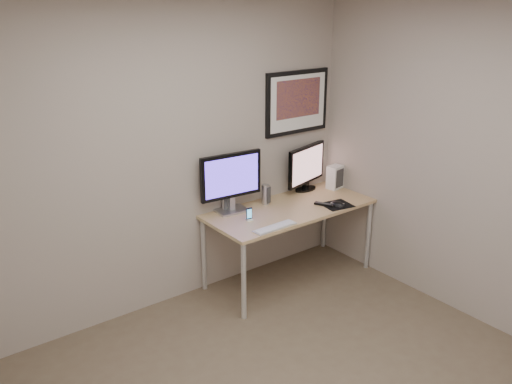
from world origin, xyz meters
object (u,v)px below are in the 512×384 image
monitor_large (231,180)px  fan_unit (335,177)px  speaker_left (226,201)px  keyboard (275,227)px  phone_dock (249,214)px  monitor_tv (306,167)px  speaker_right (265,194)px  framed_art (297,102)px  desk (290,214)px

monitor_large → fan_unit: size_ratio=2.53×
speaker_left → keyboard: 0.60m
phone_dock → monitor_tv: bearing=28.6°
keyboard → fan_unit: (1.12, 0.42, 0.11)m
speaker_left → monitor_tv: bearing=13.3°
speaker_right → speaker_left: bearing=150.4°
framed_art → monitor_tv: 0.65m
desk → framed_art: 1.07m
monitor_tv → framed_art: bearing=130.5°
phone_dock → fan_unit: bearing=18.6°
desk → monitor_large: bearing=153.7°
keyboard → phone_dock: bearing=104.4°
fan_unit → phone_dock: bearing=177.4°
keyboard → desk: bearing=32.9°
framed_art → monitor_tv: (0.09, -0.06, -0.65)m
framed_art → speaker_left: framed_art is taller
monitor_tv → keyboard: bearing=-162.0°
desk → fan_unit: fan_unit is taller
keyboard → speaker_left: bearing=98.1°
desk → fan_unit: bearing=10.9°
monitor_large → keyboard: monitor_large is taller
desk → speaker_right: size_ratio=8.53×
desk → monitor_tv: monitor_tv is taller
speaker_right → monitor_large: bearing=158.9°
monitor_tv → keyboard: monitor_tv is taller
monitor_tv → keyboard: (-0.85, -0.56, -0.24)m
speaker_left → fan_unit: (1.23, -0.17, 0.03)m
framed_art → phone_dock: size_ratio=6.40×
monitor_tv → speaker_right: bearing=170.9°
framed_art → phone_dock: framed_art is taller
monitor_large → speaker_left: size_ratio=3.31×
framed_art → monitor_large: framed_art is taller
framed_art → phone_dock: 1.23m
phone_dock → keyboard: size_ratio=0.28×
speaker_left → speaker_right: (0.39, -0.09, 0.00)m
desk → monitor_large: 0.66m
fan_unit → speaker_left: bearing=162.1°
framed_art → speaker_left: size_ratio=4.14×
speaker_right → keyboard: size_ratio=0.46×
desk → phone_dock: (-0.49, -0.02, 0.12)m
phone_dock → desk: bearing=13.6°
speaker_left → fan_unit: size_ratio=0.77×
speaker_left → phone_dock: bearing=-70.2°
framed_art → fan_unit: 0.88m
speaker_left → fan_unit: fan_unit is taller
monitor_large → speaker_right: monitor_large is taller
desk → monitor_tv: size_ratio=2.78×
framed_art → keyboard: size_ratio=1.82×
speaker_left → framed_art: bearing=17.1°
desk → speaker_right: 0.29m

